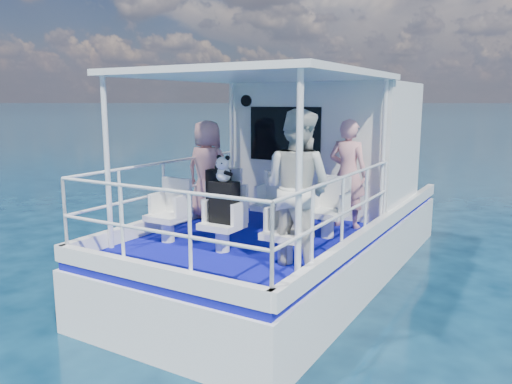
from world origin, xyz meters
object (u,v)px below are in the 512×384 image
(passenger_stbd_aft, at_px, (297,188))
(backpack_center, at_px, (224,202))
(panda, at_px, (223,169))
(passenger_port_fwd, at_px, (208,170))

(passenger_stbd_aft, distance_m, backpack_center, 1.01)
(passenger_stbd_aft, xyz_separation_m, panda, (-0.98, -0.07, 0.17))
(passenger_port_fwd, bearing_deg, panda, 130.07)
(panda, bearing_deg, passenger_port_fwd, 131.84)
(passenger_port_fwd, height_order, backpack_center, passenger_port_fwd)
(passenger_port_fwd, distance_m, backpack_center, 1.92)
(passenger_stbd_aft, height_order, backpack_center, passenger_stbd_aft)
(passenger_port_fwd, height_order, panda, passenger_port_fwd)
(passenger_port_fwd, bearing_deg, passenger_stbd_aft, 147.17)
(backpack_center, bearing_deg, passenger_stbd_aft, 3.38)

